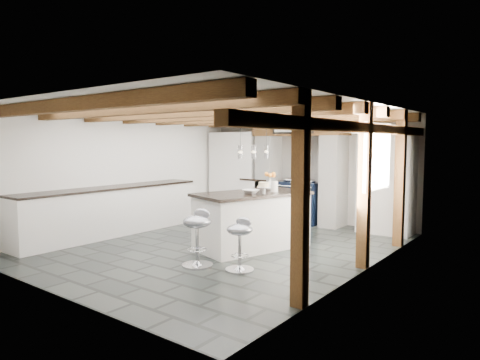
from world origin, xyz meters
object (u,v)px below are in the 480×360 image
Objects in this scene: bar_stool_near at (240,238)px; bar_stool_far at (198,231)px; range_cooker at (299,201)px; kitchen_island at (252,220)px.

bar_stool_far is at bearing -164.67° from bar_stool_near.
bar_stool_near is at bearing -72.63° from range_cooker.
kitchen_island is 1.34m from bar_stool_far.
bar_stool_near is (1.14, -3.64, -0.01)m from range_cooker.
bar_stool_far is at bearing -71.95° from kitchen_island.
range_cooker is 3.87m from bar_stool_far.
bar_stool_near is at bearing -44.02° from kitchen_island.
bar_stool_far is (0.01, -1.34, 0.03)m from kitchen_island.
kitchen_island reaches higher than bar_stool_far.
range_cooker reaches higher than bar_stool_near.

